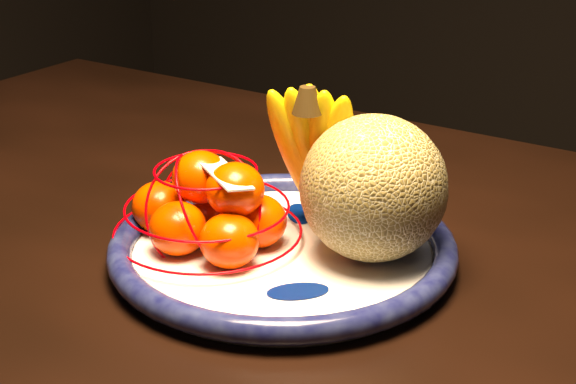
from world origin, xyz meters
The scene contains 6 objects.
dining_table centered at (0.09, -0.05, 0.64)m, with size 1.45×0.90×0.71m.
fruit_bowl centered at (0.12, -0.09, 0.73)m, with size 0.34×0.34×0.03m.
cantaloupe centered at (0.20, -0.05, 0.80)m, with size 0.14×0.14×0.14m, color brown.
banana_bunch centered at (0.13, -0.03, 0.81)m, with size 0.11×0.11×0.17m.
mandarin_bag centered at (0.06, -0.11, 0.76)m, with size 0.24×0.24×0.12m.
price_tag centered at (0.08, -0.12, 0.81)m, with size 0.07×0.03×0.00m, color white.
Camera 1 is at (0.53, -0.74, 1.11)m, focal length 55.00 mm.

